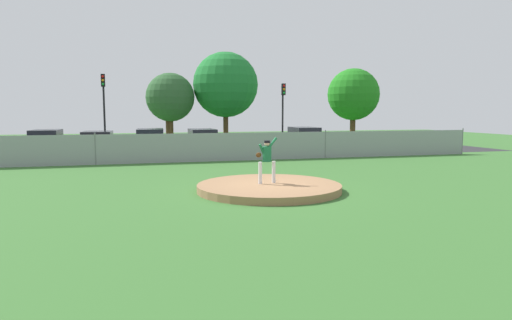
% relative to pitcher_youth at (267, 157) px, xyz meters
% --- Properties ---
extents(ground_plane, '(80.00, 80.00, 0.00)m').
position_rel_pitcher_youth_xyz_m(ground_plane, '(0.04, 5.84, -1.22)').
color(ground_plane, '#386B2D').
extents(asphalt_strip, '(44.00, 7.00, 0.01)m').
position_rel_pitcher_youth_xyz_m(asphalt_strip, '(0.04, 14.34, -1.21)').
color(asphalt_strip, '#2B2B2D').
rests_on(asphalt_strip, ground_plane).
extents(pitchers_mound, '(5.15, 5.15, 0.26)m').
position_rel_pitcher_youth_xyz_m(pitchers_mound, '(0.04, -0.16, -1.09)').
color(pitchers_mound, '#99704C').
rests_on(pitchers_mound, ground_plane).
extents(pitcher_youth, '(0.79, 0.32, 1.66)m').
position_rel_pitcher_youth_xyz_m(pitcher_youth, '(0.00, 0.00, 0.00)').
color(pitcher_youth, silver).
rests_on(pitcher_youth, pitchers_mound).
extents(baseball, '(0.07, 0.07, 0.07)m').
position_rel_pitcher_youth_xyz_m(baseball, '(0.47, 0.48, -0.92)').
color(baseball, white).
rests_on(baseball, pitchers_mound).
extents(chainlink_fence, '(33.28, 0.07, 1.72)m').
position_rel_pitcher_youth_xyz_m(chainlink_fence, '(0.04, 9.84, -0.41)').
color(chainlink_fence, gray).
rests_on(chainlink_fence, ground_plane).
extents(parked_car_slate, '(1.86, 4.64, 1.68)m').
position_rel_pitcher_youth_xyz_m(parked_car_slate, '(-0.19, 14.40, -0.42)').
color(parked_car_slate, slate).
rests_on(parked_car_slate, ground_plane).
extents(parked_car_burgundy, '(2.04, 4.17, 1.61)m').
position_rel_pitcher_youth_xyz_m(parked_car_burgundy, '(-6.80, 14.19, -0.45)').
color(parked_car_burgundy, maroon).
rests_on(parked_car_burgundy, ground_plane).
extents(parked_car_silver, '(1.95, 4.72, 1.72)m').
position_rel_pitcher_youth_xyz_m(parked_car_silver, '(7.19, 14.68, -0.40)').
color(parked_car_silver, '#B7BABF').
rests_on(parked_car_silver, ground_plane).
extents(parked_car_navy, '(1.87, 4.38, 1.73)m').
position_rel_pitcher_youth_xyz_m(parked_car_navy, '(-9.80, 14.50, -0.40)').
color(parked_car_navy, '#161E4C').
rests_on(parked_car_navy, ground_plane).
extents(parked_car_teal, '(2.01, 4.68, 1.74)m').
position_rel_pitcher_youth_xyz_m(parked_car_teal, '(-3.58, 14.07, -0.39)').
color(parked_car_teal, '#146066').
rests_on(parked_car_teal, ground_plane).
extents(traffic_cone_orange, '(0.40, 0.40, 0.55)m').
position_rel_pitcher_youth_xyz_m(traffic_cone_orange, '(10.82, 17.07, -0.96)').
color(traffic_cone_orange, orange).
rests_on(traffic_cone_orange, asphalt_strip).
extents(traffic_light_near, '(0.28, 0.46, 5.51)m').
position_rel_pitcher_youth_xyz_m(traffic_light_near, '(-6.64, 18.88, 2.50)').
color(traffic_light_near, black).
rests_on(traffic_light_near, ground_plane).
extents(traffic_light_far, '(0.28, 0.46, 5.01)m').
position_rel_pitcher_youth_xyz_m(traffic_light_far, '(6.77, 18.15, 2.20)').
color(traffic_light_far, black).
rests_on(traffic_light_far, ground_plane).
extents(tree_broad_left, '(3.66, 3.66, 5.92)m').
position_rel_pitcher_youth_xyz_m(tree_broad_left, '(-1.75, 23.96, 2.85)').
color(tree_broad_left, '#4C331E').
rests_on(tree_broad_left, ground_plane).
extents(tree_broad_right, '(4.17, 4.17, 6.15)m').
position_rel_pitcher_youth_xyz_m(tree_broad_right, '(-1.51, 23.92, 2.83)').
color(tree_broad_right, '#4C331E').
rests_on(tree_broad_right, ground_plane).
extents(tree_slender_far, '(5.78, 5.78, 8.10)m').
position_rel_pitcher_youth_xyz_m(tree_slender_far, '(3.37, 24.12, 3.98)').
color(tree_slender_far, '#4C331E').
rests_on(tree_slender_far, ground_plane).
extents(tree_tall_centre, '(4.88, 4.88, 6.89)m').
position_rel_pitcher_youth_xyz_m(tree_tall_centre, '(15.54, 23.32, 3.22)').
color(tree_tall_centre, '#4C331E').
rests_on(tree_tall_centre, ground_plane).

